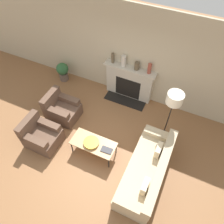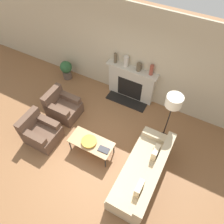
# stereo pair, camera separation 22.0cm
# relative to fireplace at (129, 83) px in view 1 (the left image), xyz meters

# --- Properties ---
(ground_plane) EXTENTS (18.00, 18.00, 0.00)m
(ground_plane) POSITION_rel_fireplace_xyz_m (0.00, -2.46, -0.55)
(ground_plane) COLOR brown
(wall_back) EXTENTS (18.00, 0.06, 2.90)m
(wall_back) POSITION_rel_fireplace_xyz_m (0.00, 0.14, 0.90)
(wall_back) COLOR #BCAD8E
(wall_back) RESTS_ON ground_plane
(fireplace) EXTENTS (1.56, 0.59, 1.13)m
(fireplace) POSITION_rel_fireplace_xyz_m (0.00, 0.00, 0.00)
(fireplace) COLOR beige
(fireplace) RESTS_ON ground_plane
(couch) EXTENTS (0.82, 2.12, 0.79)m
(couch) POSITION_rel_fireplace_xyz_m (1.44, -2.36, -0.24)
(couch) COLOR tan
(couch) RESTS_ON ground_plane
(armchair_near) EXTENTS (0.87, 0.74, 0.81)m
(armchair_near) POSITION_rel_fireplace_xyz_m (-1.44, -2.60, -0.25)
(armchair_near) COLOR brown
(armchair_near) RESTS_ON ground_plane
(armchair_far) EXTENTS (0.87, 0.74, 0.81)m
(armchair_far) POSITION_rel_fireplace_xyz_m (-1.44, -1.60, -0.25)
(armchair_far) COLOR brown
(armchair_far) RESTS_ON ground_plane
(coffee_table) EXTENTS (1.13, 0.52, 0.46)m
(coffee_table) POSITION_rel_fireplace_xyz_m (-0.01, -2.29, -0.13)
(coffee_table) COLOR tan
(coffee_table) RESTS_ON ground_plane
(bowl) EXTENTS (0.39, 0.39, 0.07)m
(bowl) POSITION_rel_fireplace_xyz_m (-0.05, -2.33, -0.05)
(bowl) COLOR #BC8E2D
(bowl) RESTS_ON coffee_table
(book) EXTENTS (0.29, 0.18, 0.02)m
(book) POSITION_rel_fireplace_xyz_m (0.37, -2.34, -0.08)
(book) COLOR #38383D
(book) RESTS_ON coffee_table
(floor_lamp) EXTENTS (0.39, 0.39, 1.70)m
(floor_lamp) POSITION_rel_fireplace_xyz_m (1.48, -1.05, 0.84)
(floor_lamp) COLOR black
(floor_lamp) RESTS_ON ground_plane
(mantel_vase_left) EXTENTS (0.09, 0.09, 0.31)m
(mantel_vase_left) POSITION_rel_fireplace_xyz_m (-0.55, 0.01, 0.73)
(mantel_vase_left) COLOR brown
(mantel_vase_left) RESTS_ON fireplace
(mantel_vase_center_left) EXTENTS (0.14, 0.14, 0.33)m
(mantel_vase_center_left) POSITION_rel_fireplace_xyz_m (-0.21, 0.01, 0.75)
(mantel_vase_center_left) COLOR beige
(mantel_vase_center_left) RESTS_ON fireplace
(mantel_vase_center_right) EXTENTS (0.14, 0.14, 0.23)m
(mantel_vase_center_right) POSITION_rel_fireplace_xyz_m (0.19, 0.01, 0.70)
(mantel_vase_center_right) COLOR brown
(mantel_vase_center_right) RESTS_ON fireplace
(mantel_vase_right) EXTENTS (0.11, 0.11, 0.31)m
(mantel_vase_right) POSITION_rel_fireplace_xyz_m (0.56, 0.01, 0.74)
(mantel_vase_right) COLOR brown
(mantel_vase_right) RESTS_ON fireplace
(potted_plant) EXTENTS (0.40, 0.40, 0.66)m
(potted_plant) POSITION_rel_fireplace_xyz_m (-2.28, -0.22, -0.18)
(potted_plant) COLOR brown
(potted_plant) RESTS_ON ground_plane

